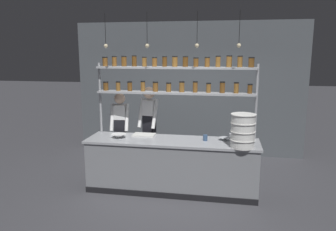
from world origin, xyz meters
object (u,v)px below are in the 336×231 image
(prep_bowl_near_left, at_px, (119,136))
(serving_cup_front, at_px, (231,136))
(chef_left, at_px, (120,129))
(chef_center, at_px, (149,125))
(prep_bowl_center_front, at_px, (224,139))
(cutting_board, at_px, (144,135))
(spice_shelf_unit, at_px, (175,81))
(container_stack, at_px, (243,131))
(serving_cup_by_board, at_px, (205,138))

(prep_bowl_near_left, bearing_deg, serving_cup_front, 8.46)
(chef_left, distance_m, prep_bowl_near_left, 0.60)
(chef_center, height_order, prep_bowl_center_front, chef_center)
(chef_left, bearing_deg, prep_bowl_near_left, -80.65)
(chef_left, distance_m, cutting_board, 0.65)
(spice_shelf_unit, xyz_separation_m, container_stack, (1.18, -0.57, -0.72))
(chef_center, distance_m, prep_bowl_near_left, 0.77)
(serving_cup_by_board, bearing_deg, spice_shelf_unit, 154.66)
(cutting_board, relative_size, prep_bowl_center_front, 2.17)
(cutting_board, bearing_deg, prep_bowl_center_front, -3.27)
(cutting_board, xyz_separation_m, serving_cup_front, (1.57, 0.04, 0.04))
(prep_bowl_center_front, xyz_separation_m, serving_cup_by_board, (-0.32, -0.08, 0.03))
(serving_cup_front, relative_size, serving_cup_by_board, 0.96)
(chef_left, xyz_separation_m, serving_cup_by_board, (1.69, -0.49, 0.02))
(spice_shelf_unit, height_order, chef_left, spice_shelf_unit)
(container_stack, bearing_deg, serving_cup_front, 108.67)
(cutting_board, bearing_deg, spice_shelf_unit, 10.72)
(container_stack, bearing_deg, spice_shelf_unit, 154.05)
(container_stack, bearing_deg, prep_bowl_near_left, 174.17)
(chef_left, bearing_deg, chef_center, 0.74)
(prep_bowl_center_front, distance_m, serving_cup_front, 0.17)
(chef_center, relative_size, container_stack, 3.25)
(cutting_board, bearing_deg, prep_bowl_near_left, -148.23)
(spice_shelf_unit, height_order, prep_bowl_center_front, spice_shelf_unit)
(spice_shelf_unit, relative_size, cutting_board, 7.20)
(container_stack, xyz_separation_m, serving_cup_front, (-0.17, 0.51, -0.22))
(spice_shelf_unit, xyz_separation_m, chef_left, (-1.12, 0.22, -0.96))
(prep_bowl_near_left, height_order, serving_cup_by_board, serving_cup_by_board)
(chef_left, relative_size, serving_cup_front, 16.82)
(spice_shelf_unit, distance_m, serving_cup_front, 1.38)
(prep_bowl_center_front, relative_size, serving_cup_front, 1.88)
(spice_shelf_unit, distance_m, cutting_board, 1.13)
(cutting_board, bearing_deg, container_stack, -15.07)
(spice_shelf_unit, relative_size, serving_cup_front, 29.41)
(chef_left, xyz_separation_m, serving_cup_front, (2.13, -0.29, 0.02))
(chef_left, relative_size, cutting_board, 4.12)
(prep_bowl_center_front, bearing_deg, container_stack, -52.95)
(serving_cup_by_board, bearing_deg, prep_bowl_center_front, 14.09)
(spice_shelf_unit, distance_m, serving_cup_by_board, 1.13)
(prep_bowl_center_front, bearing_deg, spice_shelf_unit, 168.02)
(prep_bowl_near_left, height_order, prep_bowl_center_front, prep_bowl_near_left)
(chef_center, bearing_deg, cutting_board, -79.47)
(chef_left, bearing_deg, serving_cup_front, -13.65)
(container_stack, xyz_separation_m, prep_bowl_near_left, (-2.14, 0.22, -0.24))
(chef_left, xyz_separation_m, prep_bowl_center_front, (2.01, -0.41, -0.00))
(prep_bowl_center_front, xyz_separation_m, serving_cup_front, (0.12, 0.13, 0.02))
(cutting_board, bearing_deg, serving_cup_by_board, -8.24)
(spice_shelf_unit, bearing_deg, prep_bowl_center_front, -11.98)
(chef_center, bearing_deg, spice_shelf_unit, -16.66)
(serving_cup_by_board, bearing_deg, container_stack, -26.52)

